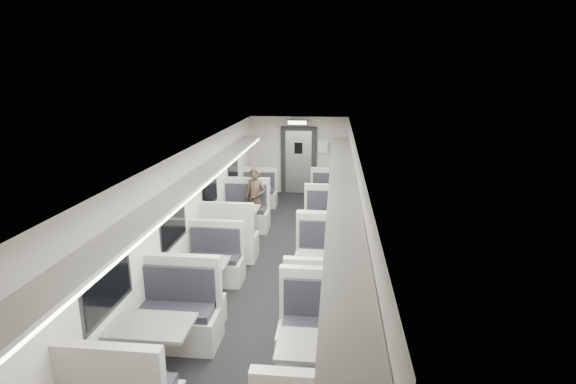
% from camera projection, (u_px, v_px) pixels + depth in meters
% --- Properties ---
extents(room, '(3.24, 12.24, 2.64)m').
position_uv_depth(room, '(272.00, 214.00, 8.21)').
color(room, black).
rests_on(room, ground).
extents(booth_left_a, '(1.00, 2.02, 1.08)m').
position_uv_depth(booth_left_a, '(254.00, 201.00, 12.05)').
color(booth_left_a, '#AAA89F').
rests_on(booth_left_a, room).
extents(booth_left_b, '(1.15, 2.34, 1.25)m').
position_uv_depth(booth_left_b, '(237.00, 225.00, 10.00)').
color(booth_left_b, '#AAA89F').
rests_on(booth_left_b, room).
extents(booth_left_c, '(1.02, 2.07, 1.11)m').
position_uv_depth(booth_left_c, '(203.00, 281.00, 7.42)').
color(booth_left_c, '#AAA89F').
rests_on(booth_left_c, room).
extents(booth_left_d, '(1.15, 2.32, 1.24)m').
position_uv_depth(booth_left_d, '(154.00, 353.00, 5.44)').
color(booth_left_d, '#AAA89F').
rests_on(booth_left_d, room).
extents(booth_right_a, '(1.06, 2.15, 1.15)m').
position_uv_depth(booth_right_a, '(329.00, 205.00, 11.63)').
color(booth_right_a, '#AAA89F').
rests_on(booth_right_a, room).
extents(booth_right_b, '(1.12, 2.27, 1.21)m').
position_uv_depth(booth_right_b, '(327.00, 233.00, 9.53)').
color(booth_right_b, '#AAA89F').
rests_on(booth_right_b, room).
extents(booth_right_c, '(1.12, 2.27, 1.21)m').
position_uv_depth(booth_right_c, '(324.00, 279.00, 7.42)').
color(booth_right_c, '#AAA89F').
rests_on(booth_right_c, room).
extents(booth_right_d, '(1.14, 2.31, 1.23)m').
position_uv_depth(booth_right_d, '(318.00, 375.00, 5.06)').
color(booth_right_d, '#AAA89F').
rests_on(booth_right_d, room).
extents(passenger, '(0.66, 0.56, 1.55)m').
position_uv_depth(passenger, '(255.00, 200.00, 10.68)').
color(passenger, black).
rests_on(passenger, room).
extents(window_a, '(0.02, 1.18, 0.84)m').
position_uv_depth(window_a, '(233.00, 167.00, 11.59)').
color(window_a, black).
rests_on(window_a, room).
extents(window_b, '(0.02, 1.18, 0.84)m').
position_uv_depth(window_b, '(210.00, 188.00, 9.47)').
color(window_b, black).
rests_on(window_b, room).
extents(window_c, '(0.02, 1.18, 0.84)m').
position_uv_depth(window_c, '(174.00, 221.00, 7.36)').
color(window_c, black).
rests_on(window_c, room).
extents(window_d, '(0.02, 1.18, 0.84)m').
position_uv_depth(window_d, '(108.00, 281.00, 5.25)').
color(window_d, black).
rests_on(window_d, room).
extents(luggage_rack_left, '(0.46, 10.40, 0.09)m').
position_uv_depth(luggage_rack_left, '(199.00, 178.00, 7.86)').
color(luggage_rack_left, '#AAA89F').
rests_on(luggage_rack_left, room).
extents(luggage_rack_right, '(0.46, 10.40, 0.09)m').
position_uv_depth(luggage_rack_right, '(342.00, 182.00, 7.61)').
color(luggage_rack_right, '#AAA89F').
rests_on(luggage_rack_right, room).
extents(vestibule_door, '(1.10, 0.13, 2.10)m').
position_uv_depth(vestibule_door, '(299.00, 161.00, 13.95)').
color(vestibule_door, black).
rests_on(vestibule_door, room).
extents(exit_sign, '(0.62, 0.12, 0.16)m').
position_uv_depth(exit_sign, '(297.00, 123.00, 13.16)').
color(exit_sign, black).
rests_on(exit_sign, room).
extents(wall_notice, '(0.32, 0.02, 0.40)m').
position_uv_depth(wall_notice, '(323.00, 147.00, 13.74)').
color(wall_notice, silver).
rests_on(wall_notice, room).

